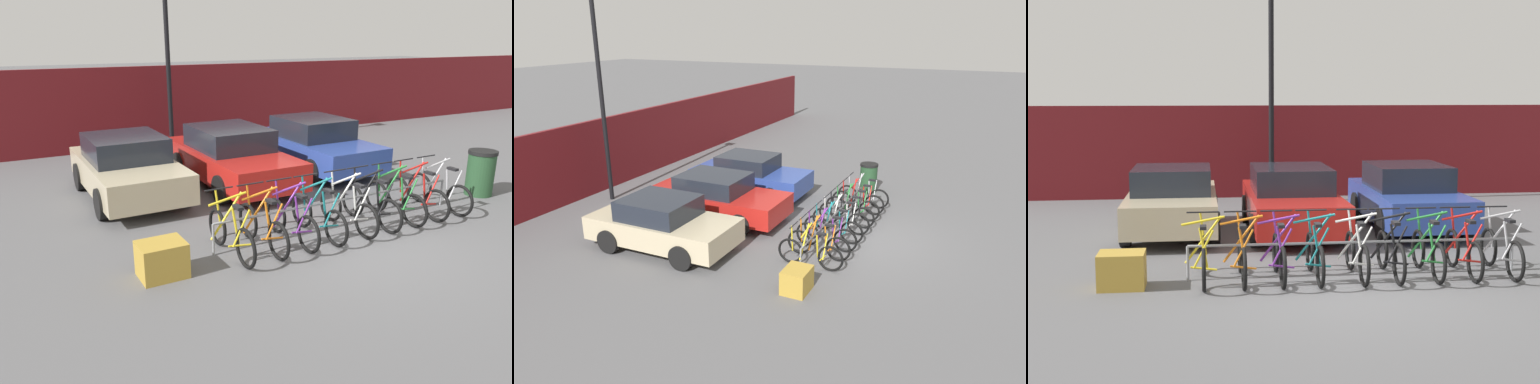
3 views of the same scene
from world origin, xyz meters
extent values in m
plane|color=#59595B|center=(0.00, 0.00, 0.00)|extent=(120.00, 120.00, 0.00)
cube|color=maroon|center=(0.00, 9.50, 1.28)|extent=(36.00, 0.16, 2.56)
cylinder|color=gray|center=(0.18, 0.68, 0.55)|extent=(5.34, 0.04, 0.04)
cylinder|color=gray|center=(-2.49, 0.68, 0.28)|extent=(0.04, 0.04, 0.55)
cylinder|color=gray|center=(2.85, 0.68, 0.28)|extent=(0.04, 0.04, 0.55)
torus|color=black|center=(-2.24, 0.00, 0.33)|extent=(0.06, 0.66, 0.66)
torus|color=black|center=(-2.24, 1.05, 0.33)|extent=(0.06, 0.66, 0.66)
cylinder|color=yellow|center=(-2.24, 0.68, 0.65)|extent=(0.60, 0.04, 0.76)
cylinder|color=yellow|center=(-2.24, 0.63, 0.96)|extent=(0.68, 0.04, 0.16)
cylinder|color=yellow|center=(-2.24, 0.35, 0.59)|extent=(0.14, 0.04, 0.63)
cylinder|color=yellow|center=(-2.24, 0.15, 0.61)|extent=(0.32, 0.03, 0.58)
cylinder|color=yellow|center=(-2.24, 0.20, 0.31)|extent=(0.40, 0.03, 0.08)
cylinder|color=yellow|center=(-2.24, 1.01, 0.68)|extent=(0.12, 0.04, 0.69)
cylinder|color=black|center=(-2.24, 0.97, 1.04)|extent=(0.52, 0.03, 0.03)
cube|color=black|center=(-2.24, 0.25, 0.93)|extent=(0.10, 0.22, 0.05)
torus|color=black|center=(-1.64, 0.00, 0.33)|extent=(0.06, 0.66, 0.66)
torus|color=black|center=(-1.64, 1.05, 0.33)|extent=(0.06, 0.66, 0.66)
cylinder|color=orange|center=(-1.64, 0.68, 0.65)|extent=(0.60, 0.04, 0.76)
cylinder|color=orange|center=(-1.64, 0.63, 0.96)|extent=(0.68, 0.04, 0.16)
cylinder|color=orange|center=(-1.64, 0.35, 0.59)|extent=(0.14, 0.04, 0.63)
cylinder|color=orange|center=(-1.64, 0.15, 0.61)|extent=(0.32, 0.03, 0.58)
cylinder|color=orange|center=(-1.64, 0.20, 0.31)|extent=(0.40, 0.03, 0.08)
cylinder|color=orange|center=(-1.64, 1.01, 0.68)|extent=(0.12, 0.04, 0.69)
cylinder|color=black|center=(-1.64, 0.97, 1.04)|extent=(0.52, 0.03, 0.03)
cube|color=black|center=(-1.64, 0.25, 0.93)|extent=(0.10, 0.22, 0.05)
torus|color=black|center=(-1.06, 0.00, 0.33)|extent=(0.06, 0.66, 0.66)
torus|color=black|center=(-1.06, 1.05, 0.33)|extent=(0.06, 0.66, 0.66)
cylinder|color=#752D99|center=(-1.06, 0.68, 0.65)|extent=(0.60, 0.04, 0.76)
cylinder|color=#752D99|center=(-1.06, 0.63, 0.96)|extent=(0.68, 0.04, 0.16)
cylinder|color=#752D99|center=(-1.06, 0.35, 0.59)|extent=(0.14, 0.04, 0.63)
cylinder|color=#752D99|center=(-1.06, 0.15, 0.61)|extent=(0.32, 0.03, 0.58)
cylinder|color=#752D99|center=(-1.06, 0.20, 0.31)|extent=(0.40, 0.03, 0.08)
cylinder|color=#752D99|center=(-1.06, 1.01, 0.68)|extent=(0.12, 0.04, 0.69)
cylinder|color=black|center=(-1.06, 0.97, 1.04)|extent=(0.52, 0.03, 0.03)
cube|color=black|center=(-1.06, 0.25, 0.93)|extent=(0.10, 0.22, 0.05)
torus|color=black|center=(-0.49, 0.00, 0.33)|extent=(0.06, 0.66, 0.66)
torus|color=black|center=(-0.49, 1.05, 0.33)|extent=(0.06, 0.66, 0.66)
cylinder|color=#197A7F|center=(-0.49, 0.68, 0.65)|extent=(0.60, 0.04, 0.76)
cylinder|color=#197A7F|center=(-0.49, 0.63, 0.96)|extent=(0.68, 0.04, 0.16)
cylinder|color=#197A7F|center=(-0.49, 0.35, 0.59)|extent=(0.14, 0.04, 0.63)
cylinder|color=#197A7F|center=(-0.49, 0.15, 0.61)|extent=(0.32, 0.03, 0.58)
cylinder|color=#197A7F|center=(-0.49, 0.20, 0.31)|extent=(0.40, 0.03, 0.08)
cylinder|color=#197A7F|center=(-0.49, 1.01, 0.68)|extent=(0.12, 0.04, 0.69)
cylinder|color=black|center=(-0.49, 0.97, 1.04)|extent=(0.52, 0.03, 0.03)
cube|color=black|center=(-0.49, 0.25, 0.93)|extent=(0.10, 0.22, 0.05)
torus|color=black|center=(0.19, 0.00, 0.33)|extent=(0.06, 0.66, 0.66)
torus|color=black|center=(0.19, 1.05, 0.33)|extent=(0.06, 0.66, 0.66)
cylinder|color=silver|center=(0.19, 0.68, 0.65)|extent=(0.60, 0.04, 0.76)
cylinder|color=silver|center=(0.19, 0.63, 0.96)|extent=(0.68, 0.04, 0.16)
cylinder|color=silver|center=(0.19, 0.35, 0.59)|extent=(0.14, 0.04, 0.63)
cylinder|color=silver|center=(0.19, 0.15, 0.61)|extent=(0.32, 0.03, 0.58)
cylinder|color=silver|center=(0.19, 0.20, 0.31)|extent=(0.40, 0.03, 0.08)
cylinder|color=silver|center=(0.19, 1.01, 0.68)|extent=(0.12, 0.04, 0.69)
cylinder|color=black|center=(0.19, 0.97, 1.04)|extent=(0.52, 0.03, 0.03)
cube|color=black|center=(0.19, 0.25, 0.93)|extent=(0.10, 0.22, 0.05)
torus|color=black|center=(0.74, 0.00, 0.33)|extent=(0.06, 0.66, 0.66)
torus|color=black|center=(0.74, 1.05, 0.33)|extent=(0.06, 0.66, 0.66)
cylinder|color=black|center=(0.74, 0.68, 0.65)|extent=(0.60, 0.04, 0.76)
cylinder|color=black|center=(0.74, 0.63, 0.96)|extent=(0.68, 0.04, 0.16)
cylinder|color=black|center=(0.74, 0.35, 0.59)|extent=(0.14, 0.04, 0.63)
cylinder|color=black|center=(0.74, 0.15, 0.61)|extent=(0.32, 0.03, 0.58)
cylinder|color=black|center=(0.74, 0.20, 0.31)|extent=(0.40, 0.03, 0.08)
cylinder|color=black|center=(0.74, 1.01, 0.68)|extent=(0.12, 0.04, 0.69)
cylinder|color=black|center=(0.74, 0.97, 1.04)|extent=(0.52, 0.03, 0.03)
cube|color=black|center=(0.74, 0.25, 0.93)|extent=(0.10, 0.22, 0.05)
torus|color=black|center=(1.36, 0.00, 0.33)|extent=(0.06, 0.66, 0.66)
torus|color=black|center=(1.36, 1.05, 0.33)|extent=(0.06, 0.66, 0.66)
cylinder|color=#288438|center=(1.36, 0.68, 0.65)|extent=(0.60, 0.04, 0.76)
cylinder|color=#288438|center=(1.36, 0.63, 0.96)|extent=(0.68, 0.04, 0.16)
cylinder|color=#288438|center=(1.36, 0.35, 0.59)|extent=(0.14, 0.04, 0.63)
cylinder|color=#288438|center=(1.36, 0.15, 0.61)|extent=(0.32, 0.03, 0.58)
cylinder|color=#288438|center=(1.36, 0.20, 0.31)|extent=(0.40, 0.03, 0.08)
cylinder|color=#288438|center=(1.36, 1.01, 0.68)|extent=(0.12, 0.04, 0.69)
cylinder|color=black|center=(1.36, 0.97, 1.04)|extent=(0.52, 0.03, 0.03)
cube|color=black|center=(1.36, 0.25, 0.93)|extent=(0.10, 0.22, 0.05)
torus|color=black|center=(1.95, 0.00, 0.33)|extent=(0.06, 0.66, 0.66)
torus|color=black|center=(1.95, 1.05, 0.33)|extent=(0.06, 0.66, 0.66)
cylinder|color=red|center=(1.95, 0.68, 0.65)|extent=(0.60, 0.04, 0.76)
cylinder|color=red|center=(1.95, 0.63, 0.96)|extent=(0.68, 0.04, 0.16)
cylinder|color=red|center=(1.95, 0.35, 0.59)|extent=(0.14, 0.04, 0.63)
cylinder|color=red|center=(1.95, 0.15, 0.61)|extent=(0.32, 0.03, 0.58)
cylinder|color=red|center=(1.95, 0.20, 0.31)|extent=(0.40, 0.03, 0.08)
cylinder|color=red|center=(1.95, 1.01, 0.68)|extent=(0.12, 0.04, 0.69)
cylinder|color=black|center=(1.95, 0.97, 1.04)|extent=(0.52, 0.03, 0.03)
cube|color=black|center=(1.95, 0.25, 0.93)|extent=(0.10, 0.22, 0.05)
torus|color=black|center=(2.60, 0.00, 0.33)|extent=(0.06, 0.66, 0.66)
torus|color=black|center=(2.60, 1.05, 0.33)|extent=(0.06, 0.66, 0.66)
cylinder|color=#B7B7BC|center=(2.60, 0.68, 0.65)|extent=(0.60, 0.04, 0.76)
cylinder|color=#B7B7BC|center=(2.60, 0.63, 0.96)|extent=(0.68, 0.04, 0.16)
cylinder|color=#B7B7BC|center=(2.60, 0.35, 0.59)|extent=(0.14, 0.04, 0.63)
cylinder|color=#B7B7BC|center=(2.60, 0.15, 0.61)|extent=(0.32, 0.03, 0.58)
cylinder|color=#B7B7BC|center=(2.60, 0.20, 0.31)|extent=(0.40, 0.03, 0.08)
cylinder|color=#B7B7BC|center=(2.60, 1.01, 0.68)|extent=(0.12, 0.04, 0.69)
cylinder|color=black|center=(2.60, 0.97, 1.04)|extent=(0.52, 0.03, 0.03)
cube|color=black|center=(2.60, 0.25, 0.93)|extent=(0.10, 0.22, 0.05)
cube|color=#C1B28E|center=(-2.87, 4.43, 0.57)|extent=(1.80, 3.91, 0.62)
cube|color=#1E232D|center=(-2.87, 4.53, 1.14)|extent=(1.58, 1.80, 0.52)
cylinder|color=black|center=(-3.72, 5.57, 0.32)|extent=(0.20, 0.64, 0.64)
cylinder|color=black|center=(-2.01, 5.57, 0.32)|extent=(0.20, 0.64, 0.64)
cylinder|color=black|center=(-3.72, 3.30, 0.32)|extent=(0.20, 0.64, 0.64)
cylinder|color=black|center=(-2.01, 3.30, 0.32)|extent=(0.20, 0.64, 0.64)
cube|color=red|center=(-0.39, 4.27, 0.57)|extent=(1.80, 4.30, 0.62)
cube|color=#1E232D|center=(-0.39, 4.38, 1.14)|extent=(1.58, 1.98, 0.52)
cylinder|color=black|center=(-1.24, 5.52, 0.32)|extent=(0.20, 0.64, 0.64)
cylinder|color=black|center=(0.47, 5.52, 0.32)|extent=(0.20, 0.64, 0.64)
cylinder|color=black|center=(-1.24, 3.02, 0.32)|extent=(0.20, 0.64, 0.64)
cylinder|color=black|center=(0.47, 3.02, 0.32)|extent=(0.20, 0.64, 0.64)
cube|color=#2D479E|center=(2.18, 4.45, 0.57)|extent=(1.80, 4.05, 0.62)
cube|color=#1E232D|center=(2.18, 4.56, 1.14)|extent=(1.58, 1.86, 0.52)
cylinder|color=black|center=(1.33, 5.63, 0.32)|extent=(0.20, 0.64, 0.64)
cylinder|color=black|center=(3.04, 5.63, 0.32)|extent=(0.20, 0.64, 0.64)
cylinder|color=black|center=(1.33, 3.28, 0.32)|extent=(0.20, 0.64, 0.64)
cylinder|color=black|center=(3.04, 3.28, 0.32)|extent=(0.20, 0.64, 0.64)
cylinder|color=black|center=(-0.39, 8.50, 3.57)|extent=(0.14, 0.14, 7.14)
cylinder|color=#234728|center=(4.19, 0.77, 0.47)|extent=(0.60, 0.60, 0.95)
cylinder|color=black|center=(4.19, 0.77, 0.99)|extent=(0.63, 0.63, 0.08)
cube|color=#B28C33|center=(-3.48, 0.36, 0.28)|extent=(0.70, 0.56, 0.55)
camera|label=1|loc=(-5.55, -6.31, 3.50)|focal=35.00mm
camera|label=2|loc=(-12.69, -3.34, 5.65)|focal=35.00mm
camera|label=3|loc=(-2.25, -10.37, 2.97)|focal=50.00mm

